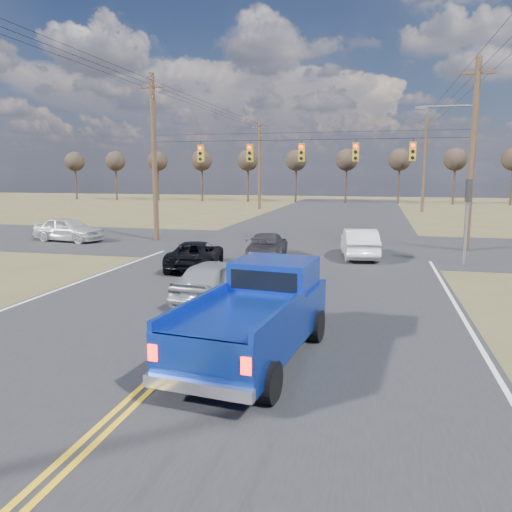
% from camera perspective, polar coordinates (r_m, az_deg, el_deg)
% --- Properties ---
extents(ground, '(160.00, 160.00, 0.00)m').
position_cam_1_polar(ground, '(12.05, -8.03, -10.92)').
color(ground, brown).
rests_on(ground, ground).
extents(road_main, '(14.00, 120.00, 0.02)m').
position_cam_1_polar(road_main, '(21.32, 1.87, -1.81)').
color(road_main, '#28282B').
rests_on(road_main, ground).
extents(road_cross, '(120.00, 12.00, 0.02)m').
position_cam_1_polar(road_cross, '(29.09, 5.07, 1.21)').
color(road_cross, '#28282B').
rests_on(road_cross, ground).
extents(signal_gantry, '(19.60, 4.83, 10.00)m').
position_cam_1_polar(signal_gantry, '(28.52, 6.17, 11.23)').
color(signal_gantry, '#473323').
rests_on(signal_gantry, ground).
extents(utility_poles, '(19.60, 58.32, 10.00)m').
position_cam_1_polar(utility_poles, '(27.82, 4.92, 11.63)').
color(utility_poles, '#473323').
rests_on(utility_poles, ground).
extents(treeline, '(87.00, 117.80, 7.40)m').
position_cam_1_polar(treeline, '(37.71, 7.28, 11.75)').
color(treeline, '#33261C').
rests_on(treeline, ground).
extents(pickup_truck, '(2.73, 5.77, 2.09)m').
position_cam_1_polar(pickup_truck, '(11.27, 0.12, -6.84)').
color(pickup_truck, black).
rests_on(pickup_truck, ground).
extents(silver_suv, '(2.17, 4.32, 1.41)m').
position_cam_1_polar(silver_suv, '(16.47, -4.53, -2.72)').
color(silver_suv, '#96999D').
rests_on(silver_suv, ground).
extents(black_suv, '(2.74, 4.69, 1.23)m').
position_cam_1_polar(black_suv, '(22.11, -6.91, 0.15)').
color(black_suv, black).
rests_on(black_suv, ground).
extents(white_car_queue, '(2.13, 4.62, 1.47)m').
position_cam_1_polar(white_car_queue, '(25.24, 11.74, 1.45)').
color(white_car_queue, silver).
rests_on(white_car_queue, ground).
extents(dgrey_car_queue, '(2.19, 4.50, 1.26)m').
position_cam_1_polar(dgrey_car_queue, '(24.71, 1.32, 1.24)').
color(dgrey_car_queue, '#36353B').
rests_on(dgrey_car_queue, ground).
extents(cross_car_west, '(2.40, 4.65, 1.51)m').
position_cam_1_polar(cross_car_west, '(32.65, -20.64, 2.88)').
color(cross_car_west, silver).
rests_on(cross_car_west, ground).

